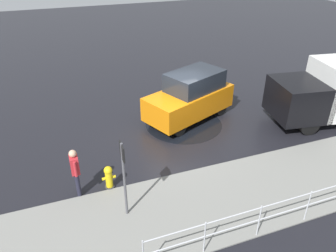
{
  "coord_description": "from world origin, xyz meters",
  "views": [
    {
      "loc": [
        4.44,
        10.59,
        6.82
      ],
      "look_at": [
        0.84,
        0.93,
        0.9
      ],
      "focal_mm": 35.0,
      "sensor_mm": 36.0,
      "label": 1
    }
  ],
  "objects_px": {
    "fire_hydrant": "(109,177)",
    "pedestrian": "(75,169)",
    "moving_hatchback": "(190,96)",
    "sign_post": "(124,170)"
  },
  "relations": [
    {
      "from": "moving_hatchback",
      "to": "fire_hydrant",
      "type": "height_order",
      "value": "moving_hatchback"
    },
    {
      "from": "moving_hatchback",
      "to": "pedestrian",
      "type": "bearing_deg",
      "value": 32.95
    },
    {
      "from": "fire_hydrant",
      "to": "pedestrian",
      "type": "height_order",
      "value": "pedestrian"
    },
    {
      "from": "moving_hatchback",
      "to": "sign_post",
      "type": "xyz_separation_m",
      "value": [
        3.99,
        4.67,
        0.55
      ]
    },
    {
      "from": "moving_hatchback",
      "to": "fire_hydrant",
      "type": "xyz_separation_m",
      "value": [
        4.22,
        3.35,
        -0.63
      ]
    },
    {
      "from": "fire_hydrant",
      "to": "pedestrian",
      "type": "relative_size",
      "value": 0.5
    },
    {
      "from": "moving_hatchback",
      "to": "fire_hydrant",
      "type": "relative_size",
      "value": 5.3
    },
    {
      "from": "moving_hatchback",
      "to": "pedestrian",
      "type": "height_order",
      "value": "moving_hatchback"
    },
    {
      "from": "sign_post",
      "to": "pedestrian",
      "type": "bearing_deg",
      "value": -48.74
    },
    {
      "from": "pedestrian",
      "to": "sign_post",
      "type": "bearing_deg",
      "value": 131.26
    }
  ]
}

